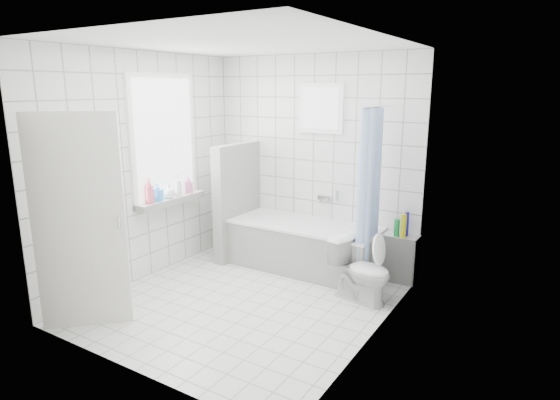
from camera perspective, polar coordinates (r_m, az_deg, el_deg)
The scene contains 19 objects.
ground at distance 5.08m, azimuth -4.22°, elevation -12.08°, with size 3.00×3.00×0.00m, color white.
ceiling at distance 4.61m, azimuth -4.80°, elevation 18.53°, with size 3.00×3.00×0.00m, color white.
wall_back at distance 5.93m, azimuth 4.07°, elevation 4.81°, with size 2.80×0.02×2.60m, color white.
wall_front at distance 3.60m, azimuth -18.64°, elevation -1.57°, with size 2.80×0.02×2.60m, color white.
wall_left at distance 5.60m, azimuth -16.19°, elevation 3.80°, with size 0.02×3.00×2.60m, color white.
wall_right at distance 4.03m, azimuth 11.85°, elevation 0.40°, with size 0.02×3.00×2.60m, color white.
window_left at distance 5.73m, azimuth -13.86°, elevation 7.18°, with size 0.01×0.90×1.40m, color white.
window_back at distance 5.78m, azimuth 4.87°, elevation 11.05°, with size 0.50×0.01×0.50m, color white.
window_sill at distance 5.83m, azimuth -13.14°, elevation -0.08°, with size 0.18×1.02×0.08m, color white.
door at distance 4.60m, azimuth -23.28°, elevation -2.67°, with size 0.04×0.80×2.00m, color silver.
bathtub at distance 5.81m, azimuth 3.00°, elevation -5.62°, with size 1.84×0.77×0.58m.
partition_wall at distance 6.15m, azimuth -5.23°, elevation -0.12°, with size 0.15×0.85×1.50m, color white.
tiled_ledge at distance 5.63m, azimuth 14.42°, elevation -6.84°, with size 0.40×0.24×0.55m, color white.
toilet at distance 5.02m, azimuth 9.88°, elevation -8.47°, with size 0.37×0.65×0.66m, color white.
curtain_rod at distance 5.12m, azimuth 11.71°, elevation 11.07°, with size 0.02×0.02×0.80m, color silver.
shower_curtain at distance 5.11m, azimuth 10.73°, elevation 0.92°, with size 0.14×0.48×1.78m, color #4B7CDC, non-canonical shape.
tub_faucet at distance 5.90m, azimuth 5.48°, elevation 0.28°, with size 0.18×0.06×0.06m, color silver.
sill_bottles at distance 5.74m, azimuth -13.61°, elevation 1.32°, with size 0.20×0.80×0.30m.
ledge_bottles at distance 5.47m, azimuth 14.72°, elevation -3.04°, with size 0.14×0.16×0.28m.
Camera 1 is at (2.71, -3.70, 2.19)m, focal length 30.00 mm.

